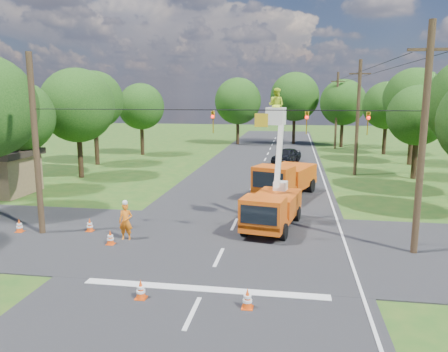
% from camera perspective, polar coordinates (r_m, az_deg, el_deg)
% --- Properties ---
extents(ground, '(140.00, 140.00, 0.00)m').
position_cam_1_polar(ground, '(38.42, 4.40, 0.00)').
color(ground, '#225118').
rests_on(ground, ground).
extents(road_main, '(12.00, 100.00, 0.06)m').
position_cam_1_polar(road_main, '(38.42, 4.40, 0.00)').
color(road_main, black).
rests_on(road_main, ground).
extents(road_cross, '(56.00, 10.00, 0.07)m').
position_cam_1_polar(road_cross, '(21.07, 0.25, -8.76)').
color(road_cross, black).
rests_on(road_cross, ground).
extents(stop_bar, '(9.00, 0.45, 0.02)m').
position_cam_1_polar(stop_bar, '(16.33, -2.66, -14.67)').
color(stop_bar, silver).
rests_on(stop_bar, ground).
extents(edge_line, '(0.12, 90.00, 0.02)m').
position_cam_1_polar(edge_line, '(38.38, 12.76, -0.24)').
color(edge_line, silver).
rests_on(edge_line, ground).
extents(bucket_truck, '(3.06, 5.86, 7.32)m').
position_cam_1_polar(bucket_truck, '(22.94, 6.32, -3.11)').
color(bucket_truck, '#C7590E').
rests_on(bucket_truck, ground).
extents(second_truck, '(4.47, 6.94, 2.44)m').
position_cam_1_polar(second_truck, '(30.44, 7.95, -0.38)').
color(second_truck, '#C7590E').
rests_on(second_truck, ground).
extents(ground_worker, '(0.70, 0.48, 1.85)m').
position_cam_1_polar(ground_worker, '(21.78, -12.71, -5.83)').
color(ground_worker, orange).
rests_on(ground_worker, ground).
extents(distant_car, '(3.45, 4.90, 1.55)m').
position_cam_1_polar(distant_car, '(46.30, 8.15, 2.68)').
color(distant_car, black).
rests_on(distant_car, ground).
extents(traffic_cone_0, '(0.38, 0.38, 0.71)m').
position_cam_1_polar(traffic_cone_0, '(15.78, -10.82, -14.35)').
color(traffic_cone_0, '#E3460B').
rests_on(traffic_cone_0, ground).
extents(traffic_cone_1, '(0.38, 0.38, 0.71)m').
position_cam_1_polar(traffic_cone_1, '(14.91, 3.08, -15.71)').
color(traffic_cone_1, '#E3460B').
rests_on(traffic_cone_1, ground).
extents(traffic_cone_2, '(0.38, 0.38, 0.71)m').
position_cam_1_polar(traffic_cone_2, '(26.68, 7.62, -3.92)').
color(traffic_cone_2, '#E3460B').
rests_on(traffic_cone_2, ground).
extents(traffic_cone_3, '(0.38, 0.38, 0.71)m').
position_cam_1_polar(traffic_cone_3, '(28.76, 7.53, -2.87)').
color(traffic_cone_3, '#E3460B').
rests_on(traffic_cone_3, ground).
extents(traffic_cone_4, '(0.38, 0.38, 0.71)m').
position_cam_1_polar(traffic_cone_4, '(21.39, -14.62, -7.80)').
color(traffic_cone_4, '#E3460B').
rests_on(traffic_cone_4, ground).
extents(traffic_cone_5, '(0.38, 0.38, 0.71)m').
position_cam_1_polar(traffic_cone_5, '(23.69, -17.13, -6.14)').
color(traffic_cone_5, '#E3460B').
rests_on(traffic_cone_5, ground).
extents(traffic_cone_6, '(0.38, 0.38, 0.71)m').
position_cam_1_polar(traffic_cone_6, '(24.88, -25.16, -5.89)').
color(traffic_cone_6, '#E3460B').
rests_on(traffic_cone_6, ground).
extents(traffic_cone_7, '(0.38, 0.38, 0.71)m').
position_cam_1_polar(traffic_cone_7, '(34.82, 10.10, -0.61)').
color(traffic_cone_7, '#E3460B').
rests_on(traffic_cone_7, ground).
extents(pole_right_near, '(1.80, 0.30, 10.00)m').
position_cam_1_polar(pole_right_near, '(20.48, 24.55, 4.40)').
color(pole_right_near, '#4C3823').
rests_on(pole_right_near, ground).
extents(pole_right_mid, '(1.80, 0.30, 10.00)m').
position_cam_1_polar(pole_right_mid, '(40.08, 17.06, 7.37)').
color(pole_right_mid, '#4C3823').
rests_on(pole_right_mid, ground).
extents(pole_right_far, '(1.80, 0.30, 10.00)m').
position_cam_1_polar(pole_right_far, '(59.94, 14.49, 8.35)').
color(pole_right_far, '#4C3823').
rests_on(pole_right_far, ground).
extents(pole_left, '(0.30, 0.30, 9.00)m').
position_cam_1_polar(pole_left, '(23.47, -23.36, 3.64)').
color(pole_left, '#4C3823').
rests_on(pole_left, ground).
extents(signal_span, '(18.00, 0.29, 1.07)m').
position_cam_1_polar(signal_span, '(19.71, 6.72, 7.31)').
color(signal_span, black).
rests_on(signal_span, ground).
extents(tree_left_c, '(5.20, 5.20, 8.06)m').
position_cam_1_polar(tree_left_c, '(34.74, -25.36, 6.98)').
color(tree_left_c, '#382616').
rests_on(tree_left_c, ground).
extents(tree_left_d, '(6.20, 6.20, 9.24)m').
position_cam_1_polar(tree_left_d, '(39.10, -18.61, 8.71)').
color(tree_left_d, '#382616').
rests_on(tree_left_d, ground).
extents(tree_left_e, '(5.80, 5.80, 9.41)m').
position_cam_1_polar(tree_left_e, '(46.16, -16.59, 9.45)').
color(tree_left_e, '#382616').
rests_on(tree_left_e, ground).
extents(tree_left_f, '(5.40, 5.40, 8.40)m').
position_cam_1_polar(tree_left_f, '(52.80, -10.78, 8.89)').
color(tree_left_f, '#382616').
rests_on(tree_left_f, ground).
extents(tree_right_c, '(5.00, 5.00, 7.83)m').
position_cam_1_polar(tree_right_c, '(40.00, 24.00, 7.22)').
color(tree_right_c, '#382616').
rests_on(tree_right_c, ground).
extents(tree_right_d, '(6.00, 6.00, 9.70)m').
position_cam_1_polar(tree_right_d, '(48.12, 23.57, 9.27)').
color(tree_right_d, '#382616').
rests_on(tree_right_d, ground).
extents(tree_right_e, '(5.60, 5.60, 8.63)m').
position_cam_1_polar(tree_right_e, '(55.72, 20.48, 8.62)').
color(tree_right_e, '#382616').
rests_on(tree_right_e, ground).
extents(tree_far_a, '(6.60, 6.60, 9.50)m').
position_cam_1_polar(tree_far_a, '(63.19, 1.83, 9.74)').
color(tree_far_a, '#382616').
rests_on(tree_far_a, ground).
extents(tree_far_b, '(7.00, 7.00, 10.32)m').
position_cam_1_polar(tree_far_b, '(64.67, 9.22, 10.18)').
color(tree_far_b, '#382616').
rests_on(tree_far_b, ground).
extents(tree_far_c, '(6.20, 6.20, 9.18)m').
position_cam_1_polar(tree_far_c, '(62.01, 15.29, 9.26)').
color(tree_far_c, '#382616').
rests_on(tree_far_c, ground).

